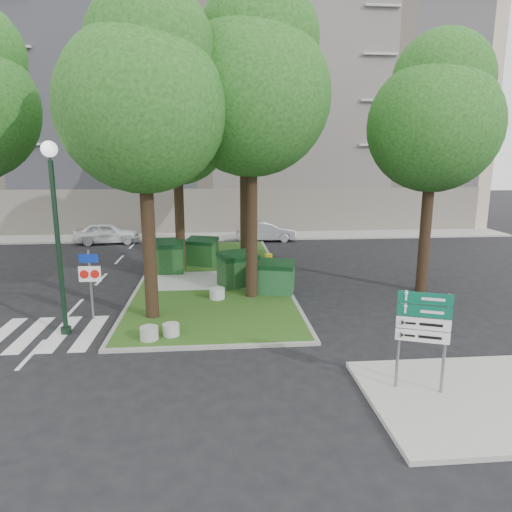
{
  "coord_description": "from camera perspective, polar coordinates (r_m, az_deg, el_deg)",
  "views": [
    {
      "loc": [
        0.67,
        -12.3,
        5.36
      ],
      "look_at": [
        2.04,
        3.1,
        2.0
      ],
      "focal_mm": 32.0,
      "sensor_mm": 36.0,
      "label": 1
    }
  ],
  "objects": [
    {
      "name": "traffic_sign_pole",
      "position": [
        16.08,
        -20.03,
        -2.25
      ],
      "size": [
        0.72,
        0.08,
        2.39
      ],
      "rotation": [
        0.0,
        0.0,
        -0.01
      ],
      "color": "slate",
      "rests_on": "ground"
    },
    {
      "name": "dumpster_a",
      "position": [
        21.45,
        -11.17,
        -0.08
      ],
      "size": [
        1.67,
        1.18,
        1.54
      ],
      "rotation": [
        0.0,
        0.0,
        -0.01
      ],
      "color": "#0F370F",
      "rests_on": "median_island"
    },
    {
      "name": "street_lamp",
      "position": [
        14.67,
        -23.78,
        4.57
      ],
      "size": [
        0.46,
        0.46,
        5.82
      ],
      "color": "black",
      "rests_on": "ground"
    },
    {
      "name": "building_sidewalk",
      "position": [
        31.26,
        -6.25,
        2.43
      ],
      "size": [
        42.0,
        3.0,
        0.12
      ],
      "primitive_type": "cube",
      "color": "#999993",
      "rests_on": "ground"
    },
    {
      "name": "median_island",
      "position": [
        20.98,
        -5.4,
        -2.43
      ],
      "size": [
        6.0,
        16.0,
        0.12
      ],
      "primitive_type": "cube",
      "color": "#2A4D16",
      "rests_on": "ground"
    },
    {
      "name": "ground",
      "position": [
        13.44,
        -7.68,
        -11.37
      ],
      "size": [
        120.0,
        120.0,
        0.0
      ],
      "primitive_type": "plane",
      "color": "black",
      "rests_on": "ground"
    },
    {
      "name": "dumpster_d",
      "position": [
        17.94,
        2.55,
        -2.66
      ],
      "size": [
        1.62,
        1.33,
        1.3
      ],
      "rotation": [
        0.0,
        0.0,
        -0.28
      ],
      "color": "#154420",
      "rests_on": "median_island"
    },
    {
      "name": "litter_bin",
      "position": [
        22.19,
        1.58,
        -0.54
      ],
      "size": [
        0.37,
        0.37,
        0.65
      ],
      "primitive_type": "cylinder",
      "color": "yellow",
      "rests_on": "median_island"
    },
    {
      "name": "bollard_left",
      "position": [
        13.91,
        -13.21,
        -9.37
      ],
      "size": [
        0.53,
        0.53,
        0.38
      ],
      "primitive_type": "cylinder",
      "color": "#999A95",
      "rests_on": "median_island"
    },
    {
      "name": "tree_median_near_right",
      "position": [
        17.12,
        -0.3,
        21.08
      ],
      "size": [
        5.6,
        5.6,
        11.46
      ],
      "color": "black",
      "rests_on": "ground"
    },
    {
      "name": "car_white",
      "position": [
        30.31,
        -18.14,
        2.76
      ],
      "size": [
        4.12,
        1.99,
        1.35
      ],
      "primitive_type": "imported",
      "rotation": [
        0.0,
        0.0,
        1.67
      ],
      "color": "white",
      "rests_on": "ground"
    },
    {
      "name": "tree_median_far",
      "position": [
        24.59,
        -1.36,
        19.17
      ],
      "size": [
        5.8,
        5.8,
        11.93
      ],
      "color": "black",
      "rests_on": "ground"
    },
    {
      "name": "dumpster_c",
      "position": [
        18.91,
        -2.26,
        -1.67
      ],
      "size": [
        1.84,
        1.58,
        1.44
      ],
      "rotation": [
        0.0,
        0.0,
        0.38
      ],
      "color": "#103511",
      "rests_on": "median_island"
    },
    {
      "name": "zebra_crossing",
      "position": [
        15.45,
        -21.64,
        -8.92
      ],
      "size": [
        5.0,
        3.0,
        0.01
      ],
      "primitive_type": "cube",
      "color": "silver",
      "rests_on": "ground"
    },
    {
      "name": "car_silver",
      "position": [
        29.66,
        1.27,
        3.09
      ],
      "size": [
        3.87,
        1.42,
        1.27
      ],
      "primitive_type": "imported",
      "rotation": [
        0.0,
        0.0,
        1.59
      ],
      "color": "#A3A5AB",
      "rests_on": "ground"
    },
    {
      "name": "dumpster_b",
      "position": [
        22.75,
        -6.79,
        0.55
      ],
      "size": [
        1.74,
        1.48,
        1.37
      ],
      "rotation": [
        0.0,
        0.0,
        -0.35
      ],
      "color": "#103811",
      "rests_on": "median_island"
    },
    {
      "name": "directional_sign",
      "position": [
        10.96,
        20.15,
        -8.21
      ],
      "size": [
        1.1,
        0.45,
        2.33
      ],
      "rotation": [
        0.0,
        0.0,
        -0.36
      ],
      "color": "slate",
      "rests_on": "sidewalk_corner"
    },
    {
      "name": "tree_median_near_left",
      "position": [
        15.13,
        -13.75,
        19.36
      ],
      "size": [
        5.2,
        5.2,
        10.53
      ],
      "color": "black",
      "rests_on": "ground"
    },
    {
      "name": "apartment_building",
      "position": [
        38.4,
        -6.33,
        16.13
      ],
      "size": [
        41.0,
        12.0,
        16.0
      ],
      "primitive_type": "cube",
      "color": "#BDAA8E",
      "rests_on": "ground"
    },
    {
      "name": "bollard_right",
      "position": [
        17.34,
        -4.88,
        -4.67
      ],
      "size": [
        0.57,
        0.57,
        0.41
      ],
      "primitive_type": "cylinder",
      "color": "#AAABA6",
      "rests_on": "median_island"
    },
    {
      "name": "median_kerb",
      "position": [
        20.99,
        -5.4,
        -2.45
      ],
      "size": [
        6.3,
        16.3,
        0.1
      ],
      "primitive_type": "cube",
      "color": "gray",
      "rests_on": "ground"
    },
    {
      "name": "tree_median_mid",
      "position": [
        21.48,
        -9.7,
        16.42
      ],
      "size": [
        4.8,
        4.8,
        9.99
      ],
      "color": "black",
      "rests_on": "ground"
    },
    {
      "name": "bollard_mid",
      "position": [
        14.08,
        -10.58,
        -9.03
      ],
      "size": [
        0.5,
        0.5,
        0.36
      ],
      "primitive_type": "cylinder",
      "color": "#A1A09C",
      "rests_on": "median_island"
    },
    {
      "name": "sidewalk_corner",
      "position": [
        11.81,
        26.23,
        -15.75
      ],
      "size": [
        5.0,
        4.0,
        0.12
      ],
      "primitive_type": "cube",
      "color": "#999993",
      "rests_on": "ground"
    },
    {
      "name": "tree_street_right",
      "position": [
        19.36,
        21.6,
        16.25
      ],
      "size": [
        5.0,
        5.0,
        10.06
      ],
      "color": "black",
      "rests_on": "ground"
    }
  ]
}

